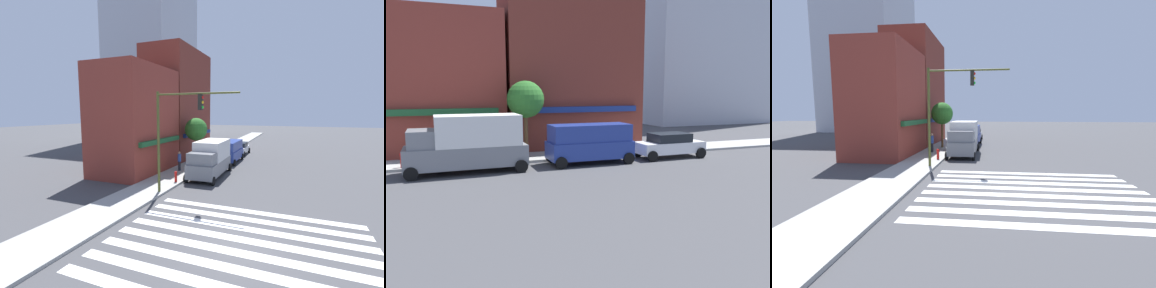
# 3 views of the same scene
# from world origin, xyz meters

# --- Properties ---
(storefront_row) EXTENTS (18.03, 5.30, 12.75)m
(storefront_row) POSITION_xyz_m (15.41, 11.50, 5.76)
(storefront_row) COLOR maroon
(storefront_row) RESTS_ON ground_plane
(box_truck_grey) EXTENTS (6.24, 2.42, 3.04)m
(box_truck_grey) POSITION_xyz_m (10.79, 4.70, 1.59)
(box_truck_grey) COLOR slate
(box_truck_grey) RESTS_ON ground_plane
(van_blue) EXTENTS (5.01, 2.22, 2.34)m
(van_blue) POSITION_xyz_m (17.73, 4.70, 1.29)
(van_blue) COLOR navy
(van_blue) RESTS_ON ground_plane
(sedan_white) EXTENTS (4.42, 2.02, 1.59)m
(sedan_white) POSITION_xyz_m (23.28, 4.70, 0.84)
(sedan_white) COLOR white
(sedan_white) RESTS_ON ground_plane
(pedestrian_blue_shirt) EXTENTS (0.32, 0.32, 1.77)m
(pedestrian_blue_shirt) POSITION_xyz_m (11.05, 7.78, 1.07)
(pedestrian_blue_shirt) COLOR #23232D
(pedestrian_blue_shirt) RESTS_ON sidewalk_left
(fire_hydrant) EXTENTS (0.24, 0.24, 0.84)m
(fire_hydrant) POSITION_xyz_m (7.41, 6.40, 0.61)
(fire_hydrant) COLOR red
(fire_hydrant) RESTS_ON sidewalk_left
(street_tree) EXTENTS (2.32, 2.32, 4.77)m
(street_tree) POSITION_xyz_m (14.53, 7.50, 3.73)
(street_tree) COLOR brown
(street_tree) RESTS_ON sidewalk_left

